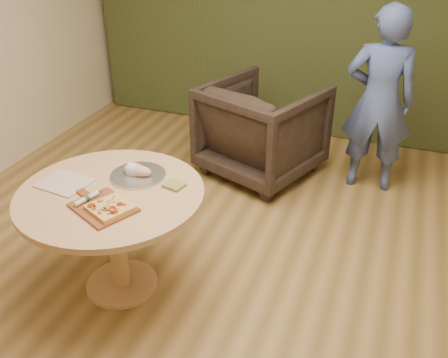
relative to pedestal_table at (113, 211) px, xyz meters
name	(u,v)px	position (x,y,z in m)	size (l,w,h in m)	color
room_shell	(200,97)	(0.58, 0.09, 0.79)	(5.04, 6.04, 2.84)	olive
curtain	(313,2)	(0.58, 2.99, 0.79)	(4.80, 0.14, 2.78)	#2D3618
pedestal_table	(113,211)	(0.00, 0.00, 0.00)	(1.15, 1.15, 0.75)	tan
pizza_paddle	(102,207)	(0.06, -0.18, 0.15)	(0.47, 0.40, 0.01)	brown
flatbread_pizza	(110,207)	(0.12, -0.19, 0.17)	(0.29, 0.29, 0.04)	#E7B65A
cutlery_roll	(87,199)	(-0.06, -0.16, 0.17)	(0.08, 0.20, 0.03)	silver
newspaper	(65,183)	(-0.32, -0.02, 0.15)	(0.30, 0.25, 0.01)	white
serving_tray	(138,175)	(0.07, 0.23, 0.15)	(0.36, 0.36, 0.02)	silver
bread_roll	(136,170)	(0.06, 0.23, 0.18)	(0.19, 0.09, 0.09)	#D9B084
green_packet	(174,185)	(0.34, 0.19, 0.15)	(0.12, 0.10, 0.02)	#5E652D
armchair	(262,125)	(0.42, 1.89, -0.13)	(0.94, 0.88, 0.97)	black
person_standing	(379,101)	(1.40, 1.99, 0.20)	(0.59, 0.39, 1.62)	#435691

